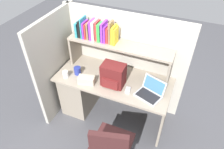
# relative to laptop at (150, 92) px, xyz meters

# --- Properties ---
(ground_plane) EXTENTS (8.00, 8.00, 0.00)m
(ground_plane) POSITION_rel_laptop_xyz_m (-0.55, 0.10, -0.78)
(ground_plane) COLOR #4C4C51
(desk) EXTENTS (1.60, 0.70, 0.73)m
(desk) POSITION_rel_laptop_xyz_m (-0.93, 0.10, -0.38)
(desk) COLOR gray
(desk) RESTS_ON ground_plane
(cubicle_partition_rear) EXTENTS (1.84, 0.05, 1.55)m
(cubicle_partition_rear) POSITION_rel_laptop_xyz_m (-0.55, 0.48, -0.01)
(cubicle_partition_rear) COLOR #B2ADA0
(cubicle_partition_rear) RESTS_ON ground_plane
(cubicle_partition_left) EXTENTS (0.05, 1.06, 1.55)m
(cubicle_partition_left) POSITION_rel_laptop_xyz_m (-1.40, 0.05, -0.01)
(cubicle_partition_left) COLOR #B2ADA0
(cubicle_partition_left) RESTS_ON ground_plane
(overhead_hutch) EXTENTS (1.44, 0.28, 0.45)m
(overhead_hutch) POSITION_rel_laptop_xyz_m (-0.55, 0.30, 0.30)
(overhead_hutch) COLOR gray
(overhead_hutch) RESTS_ON desk
(reference_books_on_shelf) EXTENTS (0.58, 0.19, 0.30)m
(reference_books_on_shelf) POSITION_rel_laptop_xyz_m (-0.87, 0.30, 0.52)
(reference_books_on_shelf) COLOR teal
(reference_books_on_shelf) RESTS_ON overhead_hutch
(laptop) EXTENTS (0.38, 0.35, 0.22)m
(laptop) POSITION_rel_laptop_xyz_m (0.00, 0.00, 0.00)
(laptop) COLOR #B7BABF
(laptop) RESTS_ON desk
(backpack) EXTENTS (0.30, 0.23, 0.32)m
(backpack) POSITION_rel_laptop_xyz_m (-0.51, 0.00, 0.10)
(backpack) COLOR #591919
(backpack) RESTS_ON desk
(computer_mouse) EXTENTS (0.08, 0.11, 0.03)m
(computer_mouse) POSITION_rel_laptop_xyz_m (-0.28, -0.05, -0.03)
(computer_mouse) COLOR silver
(computer_mouse) RESTS_ON desk
(paper_cup) EXTENTS (0.08, 0.08, 0.10)m
(paper_cup) POSITION_rel_laptop_xyz_m (-1.17, -0.12, -0.00)
(paper_cup) COLOR white
(paper_cup) RESTS_ON desk
(tissue_box) EXTENTS (0.24, 0.17, 0.10)m
(tissue_box) POSITION_rel_laptop_xyz_m (-0.85, -0.11, -0.00)
(tissue_box) COLOR #BFB299
(tissue_box) RESTS_ON desk
(snack_canister) EXTENTS (0.10, 0.10, 0.11)m
(snack_canister) POSITION_rel_laptop_xyz_m (-1.06, 0.01, 0.01)
(snack_canister) COLOR navy
(snack_canister) RESTS_ON desk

